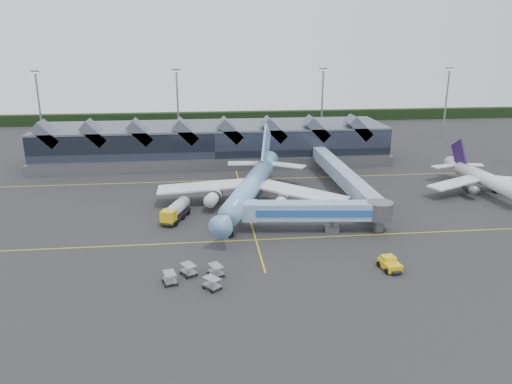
{
  "coord_description": "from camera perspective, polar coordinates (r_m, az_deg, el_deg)",
  "views": [
    {
      "loc": [
        -8.41,
        -82.73,
        31.63
      ],
      "look_at": [
        1.16,
        2.13,
        5.0
      ],
      "focal_mm": 35.0,
      "sensor_mm": 36.0,
      "label": 1
    }
  ],
  "objects": [
    {
      "name": "pushback_tug",
      "position": [
        73.99,
        15.05,
        -7.95
      ],
      "size": [
        2.96,
        4.26,
        1.78
      ],
      "rotation": [
        0.0,
        0.0,
        0.13
      ],
      "color": "gold",
      "rests_on": "ground"
    },
    {
      "name": "tree_line_far",
      "position": [
        195.18,
        -3.93,
        8.55
      ],
      "size": [
        260.0,
        4.0,
        4.0
      ],
      "primitive_type": "cube",
      "color": "black",
      "rests_on": "ground"
    },
    {
      "name": "fuel_truck",
      "position": [
        91.09,
        -9.08,
        -2.02
      ],
      "size": [
        5.26,
        9.49,
        3.22
      ],
      "rotation": [
        0.0,
        0.0,
        -0.35
      ],
      "color": "black",
      "rests_on": "ground"
    },
    {
      "name": "main_airliner",
      "position": [
        96.18,
        -0.56,
        0.7
      ],
      "size": [
        36.13,
        42.57,
        14.02
      ],
      "rotation": [
        0.0,
        0.0,
        -0.31
      ],
      "color": "#6C9EDA",
      "rests_on": "ground"
    },
    {
      "name": "light_masts",
      "position": [
        149.71,
        5.02,
        9.91
      ],
      "size": [
        132.4,
        42.56,
        22.45
      ],
      "color": "gray",
      "rests_on": "ground"
    },
    {
      "name": "regional_jet",
      "position": [
        114.88,
        24.73,
        1.35
      ],
      "size": [
        26.63,
        29.06,
        9.98
      ],
      "rotation": [
        0.0,
        0.0,
        0.06
      ],
      "color": "white",
      "rests_on": "ground"
    },
    {
      "name": "taxi_stripes",
      "position": [
        98.34,
        -1.19,
        -1.45
      ],
      "size": [
        120.0,
        60.0,
        0.01
      ],
      "color": "gold",
      "rests_on": "ground"
    },
    {
      "name": "baggage_carts",
      "position": [
        68.7,
        -6.8,
        -9.37
      ],
      "size": [
        8.38,
        7.13,
        1.63
      ],
      "rotation": [
        0.0,
        0.0,
        0.42
      ],
      "color": "#97999F",
      "rests_on": "ground"
    },
    {
      "name": "terminal",
      "position": [
        132.85,
        -4.88,
        5.64
      ],
      "size": [
        90.0,
        22.25,
        12.52
      ],
      "color": "black",
      "rests_on": "ground"
    },
    {
      "name": "ground",
      "position": [
        88.97,
        -0.59,
        -3.51
      ],
      "size": [
        260.0,
        260.0,
        0.0
      ],
      "primitive_type": "plane",
      "color": "#252527",
      "rests_on": "ground"
    },
    {
      "name": "jet_bridge",
      "position": [
        84.76,
        7.96,
        -2.23
      ],
      "size": [
        25.45,
        6.26,
        5.26
      ],
      "rotation": [
        0.0,
        0.0,
        -0.11
      ],
      "color": "#7AB0CC",
      "rests_on": "ground"
    }
  ]
}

